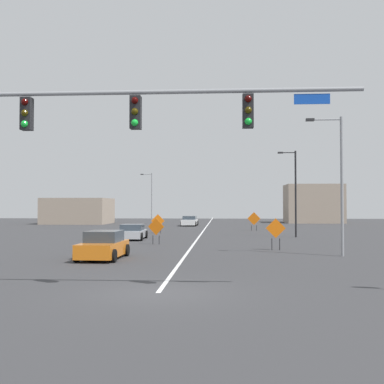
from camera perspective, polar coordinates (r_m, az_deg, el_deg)
name	(u,v)px	position (r m, az deg, el deg)	size (l,w,h in m)	color
ground	(158,293)	(15.04, -4.14, -12.11)	(166.92, 166.92, 0.00)	#38383A
road_centre_stripe	(206,226)	(61.11, 1.77, -4.20)	(0.16, 92.73, 0.01)	white
traffic_signal_assembly	(77,127)	(15.55, -13.73, 7.68)	(14.25, 0.44, 6.82)	gray
street_lamp_mid_right	(339,178)	(26.66, 17.38, 1.59)	(1.98, 0.24, 7.56)	gray
street_lamp_far_right	(151,196)	(70.96, -5.01, -0.46)	(1.78, 0.24, 7.57)	gray
street_lamp_mid_left	(294,189)	(41.49, 12.29, 0.30)	(1.59, 0.24, 7.46)	black
construction_sign_left_shoulder	(158,222)	(46.26, -4.17, -3.59)	(1.30, 0.22, 1.88)	orange
construction_sign_median_far	(276,230)	(29.33, 10.11, -4.55)	(1.21, 0.06, 1.94)	orange
construction_sign_right_shoulder	(254,219)	(51.20, 7.52, -3.30)	(1.40, 0.23, 2.02)	orange
construction_sign_right_lane	(156,228)	(33.24, -4.38, -4.37)	(1.18, 0.29, 1.84)	orange
car_orange_distant	(103,246)	(24.66, -10.69, -6.43)	(2.08, 4.14, 1.43)	orange
car_white_passing	(190,221)	(63.15, -0.29, -3.54)	(2.20, 4.47, 1.33)	white
car_silver_near	(132,232)	(38.27, -7.28, -4.86)	(2.23, 4.17, 1.22)	#B7BABF
roadside_building_east	(313,204)	(76.41, 14.49, -1.38)	(8.61, 6.50, 6.02)	gray
roadside_building_west	(78,211)	(72.53, -13.63, -2.25)	(9.31, 7.86, 3.82)	gray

